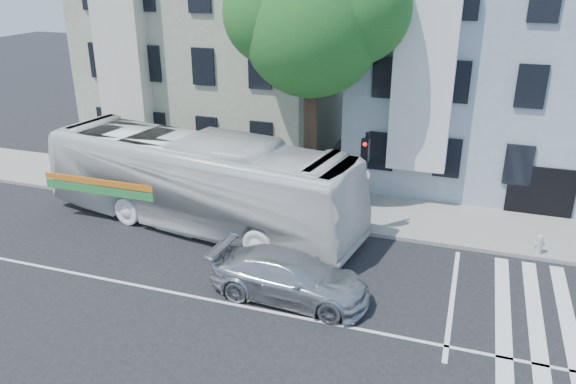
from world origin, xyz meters
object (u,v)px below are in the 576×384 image
at_px(bus, 199,181).
at_px(sedan, 290,277).
at_px(traffic_signal, 365,171).
at_px(fire_hydrant, 539,244).

bearing_deg(bus, sedan, -118.33).
bearing_deg(bus, traffic_signal, -71.44).
bearing_deg(fire_hydrant, bus, -173.76).
xyz_separation_m(sedan, traffic_signal, (1.25, 4.97, 1.93)).
height_order(sedan, traffic_signal, traffic_signal).
xyz_separation_m(bus, fire_hydrant, (12.68, 1.39, -1.33)).
height_order(sedan, fire_hydrant, sedan).
relative_size(traffic_signal, fire_hydrant, 5.64).
distance_m(bus, traffic_signal, 6.49).
xyz_separation_m(sedan, fire_hydrant, (7.58, 5.33, -0.21)).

